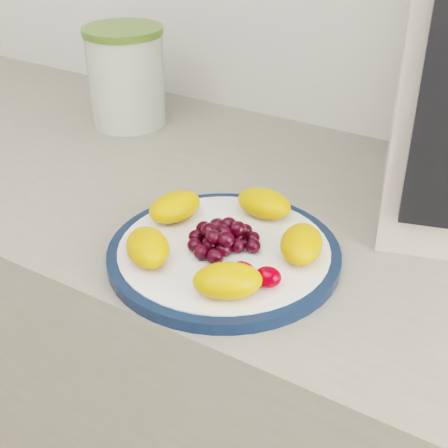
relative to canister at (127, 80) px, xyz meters
The scene contains 8 objects.
counter 0.65m from the canister, 19.77° to the right, with size 3.50×0.60×0.90m, color gray.
cabinet_face 0.68m from the canister, 19.77° to the right, with size 3.48×0.58×0.84m, color #917B56.
plate_rim 0.48m from the canister, 36.81° to the right, with size 0.29×0.29×0.01m, color #0B1A36.
plate_face 0.48m from the canister, 36.81° to the right, with size 0.26×0.26×0.02m, color white.
canister is the anchor object (origin of this frame).
canister_lid 0.09m from the canister, ahead, with size 0.14×0.14×0.01m, color #4C6926.
appliance_panel 0.62m from the canister, 15.25° to the right, with size 0.06×0.02×0.28m, color black.
fruit_plate 0.48m from the canister, 36.89° to the right, with size 0.25×0.24×0.04m.
Camera 1 is at (0.36, 0.50, 1.33)m, focal length 50.00 mm.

